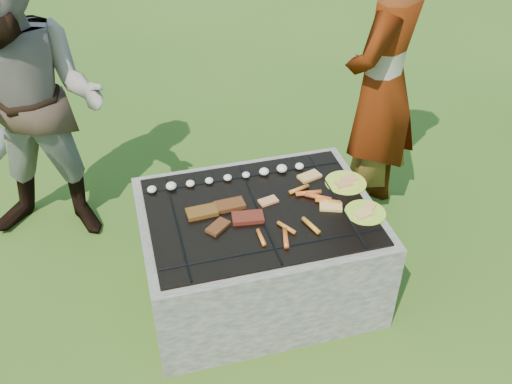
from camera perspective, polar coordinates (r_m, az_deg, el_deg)
lawn at (r=3.56m, az=0.21°, el=-9.45°), size 60.00×60.00×0.00m
fire_pit at (r=3.36m, az=0.22°, el=-6.17°), size 1.30×1.00×0.62m
mushrooms at (r=3.35m, az=-2.65°, el=1.51°), size 0.94×0.06×0.04m
pork_slabs at (r=3.10m, az=-3.07°, el=-2.18°), size 0.41×0.28×0.02m
sausages at (r=3.12m, az=4.78°, el=-1.87°), size 0.52×0.48×0.03m
bread_on_grate at (r=3.27m, az=5.22°, el=0.02°), size 0.45×0.41×0.02m
plate_far at (r=3.38m, az=8.95°, el=0.89°), size 0.25×0.25×0.03m
plate_near at (r=3.18m, az=10.87°, el=-2.05°), size 0.24×0.24×0.03m
cook at (r=3.67m, az=12.52°, el=10.26°), size 0.84×0.82×1.94m
bystander at (r=3.65m, az=-21.45°, el=7.73°), size 1.08×0.95×1.88m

